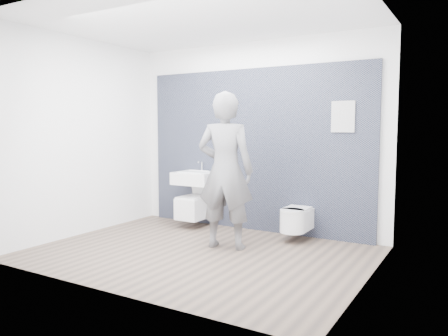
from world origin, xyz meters
The scene contains 8 objects.
ground centered at (0.00, 0.00, 0.00)m, with size 4.00×4.00×0.00m, color brown.
room_shell centered at (0.00, 0.00, 1.74)m, with size 4.00×4.00×4.00m.
tile_wall centered at (0.00, 1.47, 0.00)m, with size 3.60×0.06×2.40m, color black.
washbasin centered at (-0.87, 1.20, 0.76)m, with size 0.64×0.48×0.48m.
toilet_square centered at (-0.87, 1.17, 0.32)m, with size 0.38×0.55×0.74m.
toilet_rounded centered at (0.80, 1.15, 0.29)m, with size 0.34×0.57×0.31m.
info_placard centered at (1.34, 1.43, 0.00)m, with size 0.31×0.03×0.41m, color white.
visitor centered at (0.15, 0.38, 0.99)m, with size 0.72×0.47×1.98m, color slate.
Camera 1 is at (2.93, -4.35, 1.53)m, focal length 35.00 mm.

